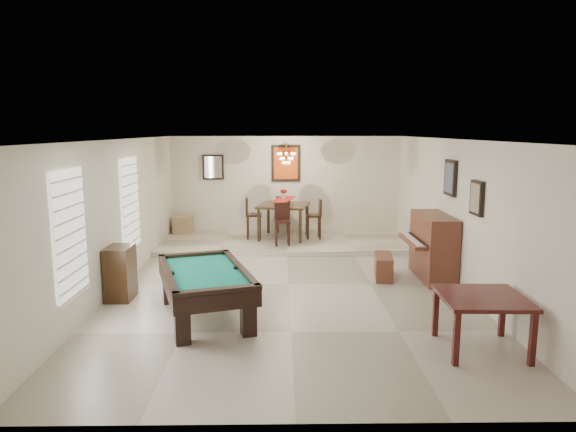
{
  "coord_description": "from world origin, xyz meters",
  "views": [
    {
      "loc": [
        -0.14,
        -8.98,
        2.76
      ],
      "look_at": [
        0.0,
        0.6,
        1.15
      ],
      "focal_mm": 32.0,
      "sensor_mm": 36.0,
      "label": 1
    }
  ],
  "objects_px": {
    "square_table": "(481,323)",
    "apothecary_chest": "(120,273)",
    "dining_chair_west": "(254,218)",
    "upright_piano": "(426,247)",
    "flower_vase": "(284,194)",
    "dining_chair_north": "(283,214)",
    "dining_chair_south": "(282,224)",
    "chandelier": "(286,154)",
    "dining_chair_east": "(314,219)",
    "corner_bench": "(183,224)",
    "dining_table": "(284,219)",
    "piano_bench": "(384,267)",
    "pool_table": "(205,295)"
  },
  "relations": [
    {
      "from": "square_table",
      "to": "apothecary_chest",
      "type": "distance_m",
      "value": 5.57
    },
    {
      "from": "dining_chair_west",
      "to": "upright_piano",
      "type": "bearing_deg",
      "value": -134.3
    },
    {
      "from": "upright_piano",
      "to": "flower_vase",
      "type": "xyz_separation_m",
      "value": [
        -2.64,
        3.12,
        0.6
      ]
    },
    {
      "from": "dining_chair_north",
      "to": "dining_chair_south",
      "type": "bearing_deg",
      "value": 86.14
    },
    {
      "from": "flower_vase",
      "to": "apothecary_chest",
      "type": "bearing_deg",
      "value": -122.57
    },
    {
      "from": "apothecary_chest",
      "to": "chandelier",
      "type": "bearing_deg",
      "value": 55.1
    },
    {
      "from": "square_table",
      "to": "chandelier",
      "type": "bearing_deg",
      "value": 111.52
    },
    {
      "from": "upright_piano",
      "to": "flower_vase",
      "type": "height_order",
      "value": "flower_vase"
    },
    {
      "from": "apothecary_chest",
      "to": "dining_chair_east",
      "type": "bearing_deg",
      "value": 50.58
    },
    {
      "from": "dining_chair_north",
      "to": "corner_bench",
      "type": "distance_m",
      "value": 2.61
    },
    {
      "from": "dining_table",
      "to": "dining_chair_east",
      "type": "relative_size",
      "value": 1.19
    },
    {
      "from": "flower_vase",
      "to": "dining_chair_west",
      "type": "height_order",
      "value": "flower_vase"
    },
    {
      "from": "upright_piano",
      "to": "chandelier",
      "type": "xyz_separation_m",
      "value": [
        -2.57,
        2.85,
        1.6
      ]
    },
    {
      "from": "upright_piano",
      "to": "dining_chair_south",
      "type": "bearing_deg",
      "value": 139.08
    },
    {
      "from": "flower_vase",
      "to": "dining_chair_east",
      "type": "relative_size",
      "value": 0.27
    },
    {
      "from": "apothecary_chest",
      "to": "dining_chair_north",
      "type": "relative_size",
      "value": 0.92
    },
    {
      "from": "apothecary_chest",
      "to": "dining_chair_west",
      "type": "bearing_deg",
      "value": 64.79
    },
    {
      "from": "upright_piano",
      "to": "piano_bench",
      "type": "relative_size",
      "value": 1.83
    },
    {
      "from": "piano_bench",
      "to": "dining_chair_east",
      "type": "bearing_deg",
      "value": 110.1
    },
    {
      "from": "apothecary_chest",
      "to": "flower_vase",
      "type": "distance_m",
      "value": 5.1
    },
    {
      "from": "piano_bench",
      "to": "corner_bench",
      "type": "xyz_separation_m",
      "value": [
        -4.48,
        3.79,
        0.12
      ]
    },
    {
      "from": "dining_chair_east",
      "to": "chandelier",
      "type": "xyz_separation_m",
      "value": [
        -0.67,
        -0.21,
        1.59
      ]
    },
    {
      "from": "piano_bench",
      "to": "chandelier",
      "type": "distance_m",
      "value": 3.91
    },
    {
      "from": "flower_vase",
      "to": "dining_chair_south",
      "type": "relative_size",
      "value": 0.27
    },
    {
      "from": "dining_chair_north",
      "to": "chandelier",
      "type": "bearing_deg",
      "value": 91.4
    },
    {
      "from": "square_table",
      "to": "apothecary_chest",
      "type": "bearing_deg",
      "value": 158.15
    },
    {
      "from": "piano_bench",
      "to": "flower_vase",
      "type": "xyz_separation_m",
      "value": [
        -1.86,
        3.12,
        0.99
      ]
    },
    {
      "from": "pool_table",
      "to": "dining_table",
      "type": "bearing_deg",
      "value": 59.19
    },
    {
      "from": "upright_piano",
      "to": "chandelier",
      "type": "relative_size",
      "value": 2.42
    },
    {
      "from": "dining_chair_east",
      "to": "corner_bench",
      "type": "relative_size",
      "value": 1.96
    },
    {
      "from": "chandelier",
      "to": "upright_piano",
      "type": "bearing_deg",
      "value": -47.94
    },
    {
      "from": "pool_table",
      "to": "dining_chair_east",
      "type": "height_order",
      "value": "dining_chair_east"
    },
    {
      "from": "square_table",
      "to": "piano_bench",
      "type": "relative_size",
      "value": 1.3
    },
    {
      "from": "pool_table",
      "to": "dining_chair_west",
      "type": "height_order",
      "value": "dining_chair_west"
    },
    {
      "from": "upright_piano",
      "to": "dining_table",
      "type": "relative_size",
      "value": 1.25
    },
    {
      "from": "dining_table",
      "to": "chandelier",
      "type": "distance_m",
      "value": 1.62
    },
    {
      "from": "corner_bench",
      "to": "chandelier",
      "type": "height_order",
      "value": "chandelier"
    },
    {
      "from": "dining_chair_south",
      "to": "dining_chair_east",
      "type": "height_order",
      "value": "same"
    },
    {
      "from": "pool_table",
      "to": "corner_bench",
      "type": "bearing_deg",
      "value": 86.02
    },
    {
      "from": "pool_table",
      "to": "square_table",
      "type": "xyz_separation_m",
      "value": [
        3.65,
        -1.18,
        0.0
      ]
    },
    {
      "from": "dining_chair_north",
      "to": "chandelier",
      "type": "height_order",
      "value": "chandelier"
    },
    {
      "from": "dining_chair_east",
      "to": "square_table",
      "type": "bearing_deg",
      "value": 14.12
    },
    {
      "from": "square_table",
      "to": "corner_bench",
      "type": "height_order",
      "value": "square_table"
    },
    {
      "from": "apothecary_chest",
      "to": "flower_vase",
      "type": "relative_size",
      "value": 3.36
    },
    {
      "from": "dining_chair_north",
      "to": "apothecary_chest",
      "type": "bearing_deg",
      "value": 58.34
    },
    {
      "from": "dining_table",
      "to": "corner_bench",
      "type": "relative_size",
      "value": 2.33
    },
    {
      "from": "dining_table",
      "to": "dining_chair_north",
      "type": "distance_m",
      "value": 0.75
    },
    {
      "from": "upright_piano",
      "to": "pool_table",
      "type": "bearing_deg",
      "value": -152.21
    },
    {
      "from": "dining_chair_south",
      "to": "dining_chair_east",
      "type": "xyz_separation_m",
      "value": [
        0.77,
        0.75,
        -0.0
      ]
    },
    {
      "from": "pool_table",
      "to": "dining_chair_west",
      "type": "bearing_deg",
      "value": 67.08
    }
  ]
}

